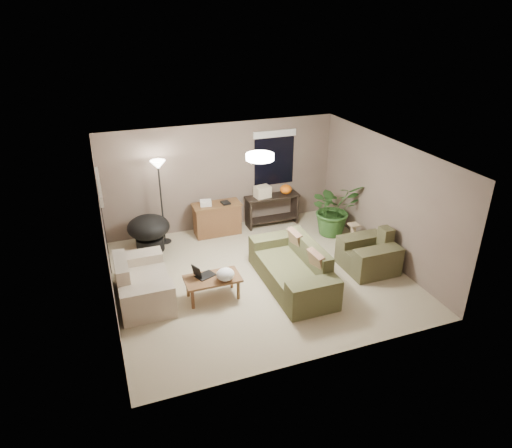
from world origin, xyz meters
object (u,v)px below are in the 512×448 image
object	(u,v)px
papasan_chair	(149,231)
houseplant	(333,214)
console_table	(272,208)
floor_lamp	(159,175)
cat_scratching_post	(353,236)
loveseat	(142,284)
coffee_table	(213,281)
desk	(217,219)
armchair	(369,255)
main_sofa	(294,270)

from	to	relation	value
papasan_chair	houseplant	size ratio (longest dim) A/B	0.75
console_table	floor_lamp	bearing A→B (deg)	-179.37
cat_scratching_post	floor_lamp	bearing A→B (deg)	158.12
papasan_chair	houseplant	distance (m)	4.17
loveseat	cat_scratching_post	size ratio (longest dim) A/B	3.20
coffee_table	desk	world-z (taller)	desk
desk	cat_scratching_post	size ratio (longest dim) A/B	2.20
desk	cat_scratching_post	bearing A→B (deg)	-30.41
armchair	console_table	xyz separation A→B (m)	(-1.05, 2.61, 0.14)
loveseat	papasan_chair	xyz separation A→B (m)	(0.41, 1.81, 0.17)
coffee_table	houseplant	size ratio (longest dim) A/B	0.79
coffee_table	console_table	xyz separation A→B (m)	(2.17, 2.53, 0.08)
loveseat	coffee_table	distance (m)	1.28
main_sofa	houseplant	size ratio (longest dim) A/B	1.74
papasan_chair	coffee_table	bearing A→B (deg)	-70.18
cat_scratching_post	armchair	bearing A→B (deg)	-103.76
houseplant	cat_scratching_post	bearing A→B (deg)	-77.51
main_sofa	floor_lamp	world-z (taller)	floor_lamp
coffee_table	console_table	size ratio (longest dim) A/B	0.77
coffee_table	loveseat	bearing A→B (deg)	161.17
coffee_table	papasan_chair	size ratio (longest dim) A/B	1.05
armchair	coffee_table	bearing A→B (deg)	178.52
loveseat	houseplant	distance (m)	4.69
papasan_chair	console_table	bearing A→B (deg)	5.77
coffee_table	houseplant	world-z (taller)	houseplant
loveseat	houseplant	size ratio (longest dim) A/B	1.27
cat_scratching_post	coffee_table	bearing A→B (deg)	-165.00
main_sofa	console_table	bearing A→B (deg)	76.78
main_sofa	houseplant	world-z (taller)	houseplant
loveseat	cat_scratching_post	xyz separation A→B (m)	(4.68, 0.52, -0.08)
main_sofa	cat_scratching_post	bearing A→B (deg)	28.05
desk	cat_scratching_post	world-z (taller)	desk
console_table	houseplant	bearing A→B (deg)	-39.39
coffee_table	houseplant	distance (m)	3.68
papasan_chair	floor_lamp	size ratio (longest dim) A/B	0.50
main_sofa	cat_scratching_post	size ratio (longest dim) A/B	4.40
cat_scratching_post	loveseat	bearing A→B (deg)	-173.71
armchair	console_table	size ratio (longest dim) A/B	0.77
loveseat	cat_scratching_post	world-z (taller)	loveseat
armchair	coffee_table	xyz separation A→B (m)	(-3.22, 0.08, 0.06)
coffee_table	console_table	bearing A→B (deg)	49.31
console_table	loveseat	bearing A→B (deg)	-148.01
armchair	cat_scratching_post	distance (m)	1.05
main_sofa	floor_lamp	size ratio (longest dim) A/B	1.15
desk	papasan_chair	xyz separation A→B (m)	(-1.59, -0.27, 0.09)
coffee_table	desk	size ratio (longest dim) A/B	0.91
console_table	papasan_chair	world-z (taller)	papasan_chair
coffee_table	desk	distance (m)	2.62
main_sofa	console_table	size ratio (longest dim) A/B	1.69
console_table	cat_scratching_post	size ratio (longest dim) A/B	2.60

